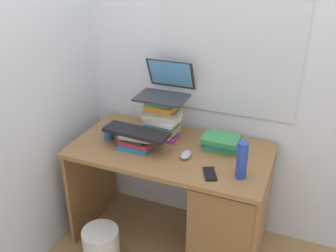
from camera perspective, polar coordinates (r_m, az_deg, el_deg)
ground_plane at (r=2.87m, az=0.32°, el=-16.58°), size 6.00×6.00×0.00m
wall_back at (r=2.53m, az=3.68°, el=11.40°), size 6.00×0.06×2.60m
wall_left at (r=2.57m, az=-15.91°, el=10.66°), size 0.05×6.00×2.60m
desk at (r=2.51m, az=6.95°, el=-11.81°), size 1.26×0.66×0.75m
book_stack_tall at (r=2.49m, az=-0.94°, el=1.32°), size 0.25×0.19×0.28m
book_stack_keyboard_riser at (r=2.40m, az=-4.77°, el=-2.21°), size 0.23×0.16×0.10m
book_stack_side at (r=2.42m, az=8.04°, el=-2.48°), size 0.25×0.18×0.09m
laptop at (r=2.47m, az=-0.36°, el=5.81°), size 0.32×0.32×0.22m
keyboard at (r=2.37m, az=-4.80°, el=-0.91°), size 0.43×0.17×0.02m
computer_mouse at (r=2.32m, az=2.69°, el=-4.32°), size 0.06×0.10×0.04m
mug at (r=2.55m, az=-8.80°, el=-0.90°), size 0.11×0.07×0.09m
water_bottle at (r=2.12m, az=11.04°, el=-5.07°), size 0.06×0.06×0.22m
cell_phone at (r=2.17m, az=6.28°, el=-7.14°), size 0.12×0.15×0.01m
wastebasket at (r=2.64m, az=-9.94°, el=-17.54°), size 0.24×0.24×0.28m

